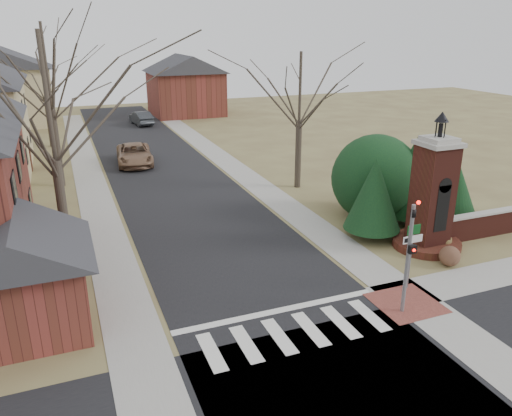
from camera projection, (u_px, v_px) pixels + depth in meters
name	position (u px, v px, depth m)	size (l,w,h in m)	color
ground	(306.00, 346.00, 16.49)	(120.00, 120.00, 0.00)	brown
main_street	(166.00, 175.00, 35.74)	(8.00, 70.00, 0.01)	black
cross_street	(354.00, 406.00, 13.87)	(120.00, 8.00, 0.01)	black
crosswalk_zone	(295.00, 333.00, 17.19)	(8.00, 2.20, 0.02)	silver
stop_bar	(277.00, 311.00, 18.50)	(8.00, 0.35, 0.02)	silver
sidewalk_right_main	(235.00, 168.00, 37.54)	(2.00, 60.00, 0.02)	gray
sidewalk_left	(91.00, 183.00, 33.95)	(2.00, 60.00, 0.02)	gray
curb_apron	(406.00, 303.00, 19.02)	(2.40, 2.40, 0.02)	brown
traffic_signal_pole	(410.00, 248.00, 17.60)	(0.28, 0.41, 4.50)	slate
sign_post	(412.00, 244.00, 19.50)	(0.90, 0.07, 2.75)	slate
brick_gate_monument	(431.00, 204.00, 23.24)	(3.20, 3.20, 6.47)	#521F18
brick_garden_wall	(499.00, 221.00, 25.31)	(7.50, 0.50, 1.30)	#521F18
garage_left	(20.00, 271.00, 16.72)	(4.80, 4.80, 4.29)	maroon
house_distant_left	(1.00, 85.00, 52.91)	(10.80, 8.80, 8.53)	tan
house_distant_right	(185.00, 84.00, 60.02)	(8.80, 8.80, 7.30)	maroon
evergreen_near	(374.00, 194.00, 24.33)	(2.80, 2.80, 4.10)	#473D33
evergreen_mid	(414.00, 175.00, 26.42)	(3.40, 3.40, 4.70)	#473D33
evergreen_far	(456.00, 188.00, 26.47)	(2.40, 2.40, 3.30)	#473D33
evergreen_mass	(376.00, 175.00, 27.10)	(4.80, 4.80, 4.80)	black
bare_tree_0	(46.00, 88.00, 19.34)	(8.05, 8.05, 11.15)	#473D33
bare_tree_1	(45.00, 61.00, 30.61)	(8.40, 8.40, 11.64)	#473D33
bare_tree_2	(41.00, 65.00, 42.15)	(7.35, 7.35, 10.19)	#473D33
bare_tree_3	(300.00, 84.00, 30.82)	(7.00, 7.00, 9.70)	#473D33
pickup_truck	(134.00, 154.00, 38.38)	(2.55, 5.54, 1.54)	#876449
distant_car	(141.00, 118.00, 54.23)	(1.56, 4.47, 1.47)	#313438
dry_shrub_left	(450.00, 256.00, 21.94)	(0.91, 0.91, 0.91)	brown
dry_shrub_right	(443.00, 240.00, 23.72)	(0.78, 0.78, 0.78)	brown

